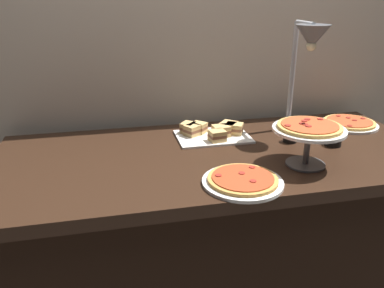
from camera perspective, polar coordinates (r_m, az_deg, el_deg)
The scene contains 9 objects.
back_wall at distance 2.07m, azimuth 0.25°, elevation 15.45°, with size 4.40×0.04×2.40m, color #B7A893.
buffet_table at distance 1.88m, azimuth 3.67°, elevation -11.83°, with size 1.90×0.84×0.76m.
heat_lamp at distance 1.85m, azimuth 16.40°, elevation 13.03°, with size 0.15×0.30×0.53m.
pizza_plate_front at distance 2.19m, azimuth 21.85°, elevation 2.82°, with size 0.29×0.29×0.03m.
pizza_plate_center at distance 1.44m, azimuth 7.20°, elevation -5.30°, with size 0.30×0.30×0.03m.
pizza_plate_raised_stand at distance 1.60m, azimuth 16.59°, elevation 1.68°, with size 0.28×0.28×0.18m.
sandwich_platter at distance 1.88m, azimuth 3.09°, elevation 1.76°, with size 0.34×0.24×0.06m.
sauce_cup_near at distance 1.87m, azimuth 14.03°, elevation 0.94°, with size 0.06×0.06×0.04m.
sauce_cup_far at distance 1.88m, azimuth 19.80°, elevation 0.35°, with size 0.07×0.07×0.04m.
Camera 1 is at (-0.46, -1.51, 1.42)m, focal length 36.77 mm.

